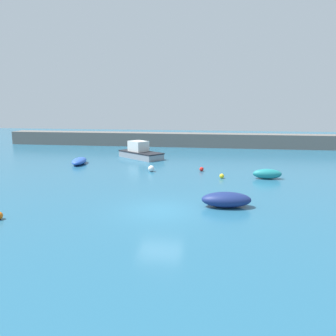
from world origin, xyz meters
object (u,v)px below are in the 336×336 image
(dinghy_near_pier, at_px, (267,174))
(mooring_buoy_yellow, at_px, (222,176))
(rowboat_blue_near, at_px, (79,161))
(motorboat_grey_hull, at_px, (140,152))
(mooring_buoy_red, at_px, (202,169))
(mooring_buoy_white, at_px, (151,169))
(rowboat_white_midwater, at_px, (226,200))

(dinghy_near_pier, height_order, mooring_buoy_yellow, dinghy_near_pier)
(rowboat_blue_near, xyz_separation_m, mooring_buoy_yellow, (14.13, -4.33, -0.13))
(motorboat_grey_hull, distance_m, mooring_buoy_yellow, 12.80)
(mooring_buoy_red, bearing_deg, mooring_buoy_yellow, -56.24)
(dinghy_near_pier, relative_size, mooring_buoy_white, 4.13)
(rowboat_blue_near, distance_m, mooring_buoy_red, 12.46)
(mooring_buoy_white, relative_size, mooring_buoy_red, 1.48)
(dinghy_near_pier, distance_m, mooring_buoy_white, 9.93)
(mooring_buoy_white, xyz_separation_m, mooring_buoy_red, (4.44, 0.87, -0.09))
(rowboat_blue_near, bearing_deg, motorboat_grey_hull, 122.70)
(dinghy_near_pier, bearing_deg, rowboat_blue_near, 165.55)
(motorboat_grey_hull, bearing_deg, rowboat_blue_near, -98.97)
(mooring_buoy_yellow, relative_size, mooring_buoy_red, 1.02)
(rowboat_white_midwater, height_order, mooring_buoy_white, rowboat_white_midwater)
(rowboat_white_midwater, xyz_separation_m, mooring_buoy_red, (-2.01, 10.34, -0.25))
(mooring_buoy_red, bearing_deg, rowboat_white_midwater, -79.02)
(mooring_buoy_yellow, bearing_deg, rowboat_blue_near, 162.97)
(rowboat_white_midwater, bearing_deg, mooring_buoy_white, -61.96)
(dinghy_near_pier, height_order, motorboat_grey_hull, motorboat_grey_hull)
(dinghy_near_pier, bearing_deg, mooring_buoy_yellow, -175.62)
(dinghy_near_pier, relative_size, mooring_buoy_yellow, 6.03)
(rowboat_blue_near, relative_size, motorboat_grey_hull, 0.60)
(rowboat_blue_near, relative_size, mooring_buoy_yellow, 8.95)
(rowboat_white_midwater, xyz_separation_m, mooring_buoy_yellow, (-0.22, 7.68, -0.25))
(dinghy_near_pier, xyz_separation_m, motorboat_grey_hull, (-12.63, 8.67, 0.25))
(mooring_buoy_yellow, bearing_deg, dinghy_near_pier, 6.37)
(rowboat_blue_near, distance_m, mooring_buoy_yellow, 14.78)
(rowboat_blue_near, bearing_deg, dinghy_near_pier, 67.33)
(dinghy_near_pier, height_order, mooring_buoy_white, dinghy_near_pier)
(motorboat_grey_hull, xyz_separation_m, mooring_buoy_yellow, (9.02, -9.08, -0.46))
(mooring_buoy_yellow, bearing_deg, rowboat_white_midwater, -88.33)
(mooring_buoy_white, distance_m, mooring_buoy_yellow, 6.47)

